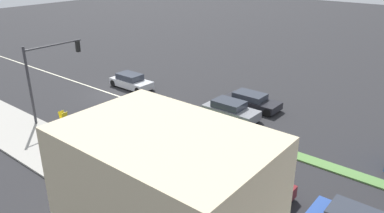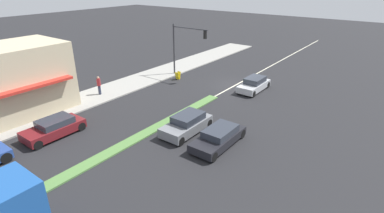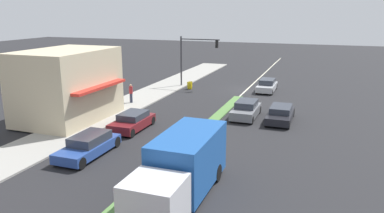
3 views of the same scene
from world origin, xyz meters
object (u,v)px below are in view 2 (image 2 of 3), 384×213
(traffic_signal_main, at_px, (184,42))
(pedestrian, at_px, (99,85))
(sedan_maroon, at_px, (54,128))
(suv_grey, at_px, (187,124))
(warning_aframe_sign, at_px, (178,76))
(sedan_dark, at_px, (219,137))
(sedan_silver, at_px, (254,84))

(traffic_signal_main, xyz_separation_m, pedestrian, (2.76, 9.44, -2.85))
(traffic_signal_main, height_order, sedan_maroon, traffic_signal_main)
(suv_grey, bearing_deg, sedan_maroon, 39.97)
(warning_aframe_sign, bearing_deg, sedan_dark, 140.28)
(traffic_signal_main, xyz_separation_m, warning_aframe_sign, (-0.06, 1.21, -3.47))
(pedestrian, distance_m, sedan_maroon, 7.90)
(traffic_signal_main, bearing_deg, warning_aframe_sign, 92.81)
(pedestrian, distance_m, warning_aframe_sign, 8.72)
(sedan_silver, relative_size, sedan_maroon, 1.00)
(traffic_signal_main, distance_m, pedestrian, 10.24)
(sedan_dark, bearing_deg, sedan_silver, -75.69)
(pedestrian, xyz_separation_m, sedan_maroon, (-3.89, 6.86, -0.44))
(sedan_silver, distance_m, sedan_maroon, 18.34)
(warning_aframe_sign, distance_m, sedan_silver, 8.46)
(traffic_signal_main, height_order, sedan_dark, traffic_signal_main)
(suv_grey, distance_m, sedan_silver, 10.84)
(pedestrian, height_order, sedan_silver, pedestrian)
(suv_grey, distance_m, sedan_maroon, 9.40)
(warning_aframe_sign, xyz_separation_m, sedan_maroon, (-1.07, 15.09, 0.18))
(warning_aframe_sign, relative_size, sedan_maroon, 0.20)
(sedan_dark, height_order, sedan_silver, sedan_silver)
(warning_aframe_sign, relative_size, sedan_silver, 0.20)
(suv_grey, height_order, sedan_silver, suv_grey)
(pedestrian, distance_m, sedan_silver, 14.95)
(traffic_signal_main, xyz_separation_m, sedan_maroon, (-1.12, 16.30, -3.29))
(sedan_dark, bearing_deg, suv_grey, -2.95)
(sedan_silver, xyz_separation_m, sedan_maroon, (7.20, 16.87, -0.02))
(sedan_dark, xyz_separation_m, sedan_maroon, (10.00, 5.89, 0.03))
(suv_grey, bearing_deg, sedan_silver, -90.00)
(traffic_signal_main, relative_size, sedan_silver, 1.36)
(pedestrian, relative_size, sedan_silver, 0.43)
(sedan_silver, bearing_deg, sedan_dark, 104.31)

